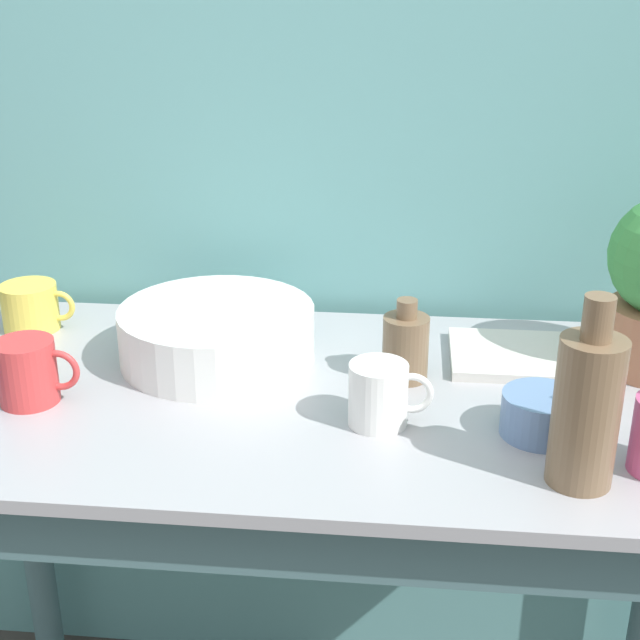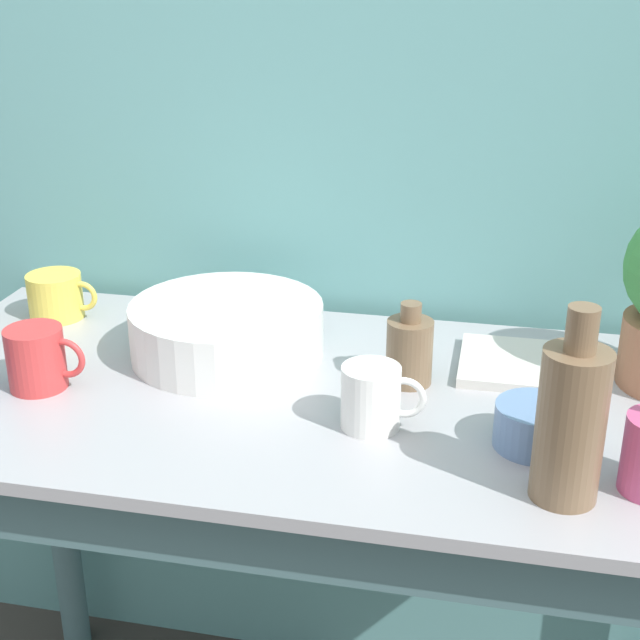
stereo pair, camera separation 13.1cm
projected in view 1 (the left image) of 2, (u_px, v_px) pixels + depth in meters
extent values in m
cube|color=#609E9E|center=(342.00, 116.00, 1.57)|extent=(6.00, 0.05, 2.40)
cylinder|color=slate|center=(30.00, 505.00, 1.84)|extent=(0.06, 0.06, 0.83)
cube|color=slate|center=(298.00, 541.00, 1.13)|extent=(1.26, 0.02, 0.10)
cube|color=#9E9EA3|center=(320.00, 398.00, 1.36)|extent=(1.36, 0.65, 0.02)
cylinder|color=silver|center=(217.00, 334.00, 1.45)|extent=(0.32, 0.32, 0.09)
cylinder|color=brown|center=(586.00, 413.00, 1.09)|extent=(0.08, 0.08, 0.20)
cylinder|color=brown|center=(598.00, 318.00, 1.05)|extent=(0.04, 0.04, 0.06)
cylinder|color=brown|center=(405.00, 348.00, 1.38)|extent=(0.07, 0.07, 0.10)
cylinder|color=brown|center=(407.00, 309.00, 1.36)|extent=(0.03, 0.03, 0.03)
cylinder|color=#C63838|center=(27.00, 372.00, 1.31)|extent=(0.09, 0.09, 0.10)
torus|color=#C63838|center=(59.00, 370.00, 1.31)|extent=(0.06, 0.01, 0.06)
cylinder|color=#E5CC4C|center=(30.00, 307.00, 1.57)|extent=(0.10, 0.10, 0.08)
torus|color=#E5CC4C|center=(59.00, 306.00, 1.56)|extent=(0.06, 0.01, 0.06)
cylinder|color=white|center=(378.00, 395.00, 1.25)|extent=(0.08, 0.08, 0.09)
torus|color=white|center=(412.00, 393.00, 1.24)|extent=(0.06, 0.01, 0.06)
cylinder|color=#6684B2|center=(541.00, 415.00, 1.23)|extent=(0.11, 0.11, 0.06)
cube|color=beige|center=(513.00, 356.00, 1.46)|extent=(0.20, 0.18, 0.02)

